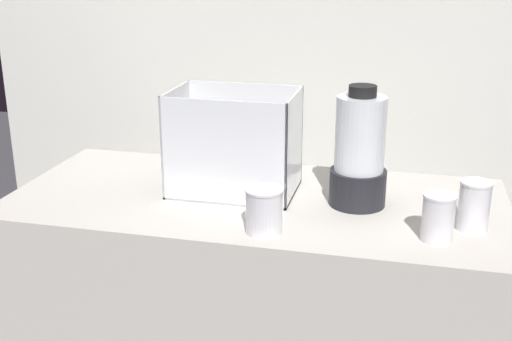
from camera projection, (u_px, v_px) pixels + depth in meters
counter at (256, 333)px, 1.99m from camera, size 1.40×0.64×0.90m
back_wall_unit at (304, 35)px, 2.43m from camera, size 2.60×0.24×2.50m
carrot_display_bin at (233, 160)px, 1.87m from camera, size 0.35×0.24×0.29m
blender_pitcher at (359, 154)px, 1.75m from camera, size 0.15×0.15×0.33m
juice_cup_pomegranate_far_left at (264, 214)px, 1.60m from camera, size 0.10×0.10×0.11m
juice_cup_mango_left at (438, 221)px, 1.56m from camera, size 0.08×0.08×0.12m
juice_cup_mango_middle at (474, 208)px, 1.61m from camera, size 0.08×0.08×0.13m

